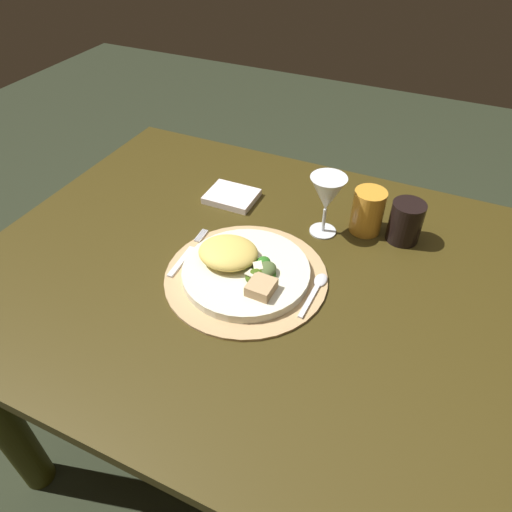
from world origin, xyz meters
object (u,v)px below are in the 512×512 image
at_px(dinner_plate, 246,272).
at_px(napkin, 232,196).
at_px(dark_tumbler, 406,222).
at_px(amber_tumbler, 368,211).
at_px(fork, 187,254).
at_px(wine_glass, 327,195).
at_px(spoon, 317,287).
at_px(dining_table, 258,312).

xyz_separation_m(dinner_plate, napkin, (-0.16, 0.25, -0.01)).
relative_size(dinner_plate, dark_tumbler, 2.76).
bearing_deg(amber_tumbler, fork, -141.59).
relative_size(wine_glass, dark_tumbler, 1.53).
bearing_deg(spoon, dinner_plate, -170.22).
height_order(dinner_plate, amber_tumbler, amber_tumbler).
distance_m(dining_table, napkin, 0.31).
height_order(dinner_plate, fork, dinner_plate).
distance_m(spoon, napkin, 0.38).
distance_m(dinner_plate, spoon, 0.15).
height_order(fork, amber_tumbler, amber_tumbler).
bearing_deg(dinner_plate, dark_tumbler, 44.64).
xyz_separation_m(dinner_plate, dark_tumbler, (0.27, 0.27, 0.03)).
distance_m(dinner_plate, amber_tumbler, 0.33).
bearing_deg(dinner_plate, fork, 179.02).
bearing_deg(fork, dinner_plate, -0.98).
height_order(fork, dark_tumbler, dark_tumbler).
xyz_separation_m(spoon, amber_tumbler, (0.04, 0.24, 0.04)).
bearing_deg(dark_tumbler, dinner_plate, -135.36).
distance_m(dining_table, wine_glass, 0.32).
bearing_deg(wine_glass, dark_tumbler, 16.45).
bearing_deg(napkin, dark_tumbler, 2.69).
bearing_deg(dark_tumbler, dining_table, -138.66).
height_order(spoon, amber_tumbler, amber_tumbler).
bearing_deg(amber_tumbler, dining_table, -127.50).
height_order(wine_glass, dark_tumbler, wine_glass).
relative_size(wine_glass, amber_tumbler, 1.40).
distance_m(amber_tumbler, dark_tumbler, 0.09).
bearing_deg(amber_tumbler, spoon, -98.78).
distance_m(napkin, wine_glass, 0.28).
xyz_separation_m(napkin, dark_tumbler, (0.43, 0.02, 0.04)).
distance_m(spoon, wine_glass, 0.22).
bearing_deg(wine_glass, dining_table, -115.97).
distance_m(dining_table, fork, 0.22).
distance_m(wine_glass, dark_tumbler, 0.19).
relative_size(fork, amber_tumbler, 1.60).
bearing_deg(dinner_plate, amber_tumbler, 55.19).
xyz_separation_m(dining_table, dinner_plate, (-0.01, -0.04, 0.16)).
distance_m(dining_table, spoon, 0.21).
height_order(amber_tumbler, dark_tumbler, amber_tumbler).
bearing_deg(amber_tumbler, wine_glass, -150.81).
bearing_deg(dark_tumbler, spoon, -117.07).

